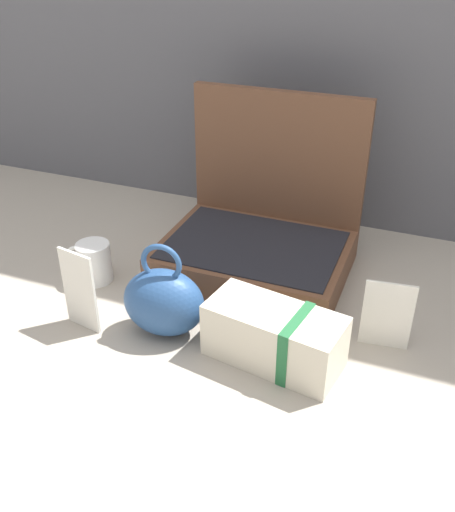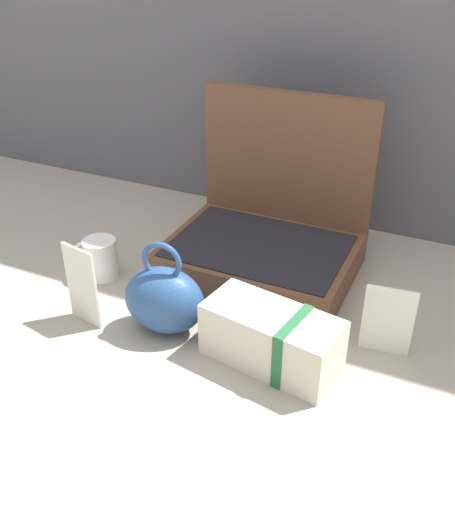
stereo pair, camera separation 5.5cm
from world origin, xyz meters
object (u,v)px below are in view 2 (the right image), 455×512
object	(u,v)px
coffee_mug	(100,258)
info_card_left	(388,321)
open_suitcase	(266,237)
teal_pouch_handbag	(164,299)
cream_toiletry_bag	(273,338)
poster_card_right	(82,286)

from	to	relation	value
coffee_mug	info_card_left	size ratio (longest dim) A/B	0.79
open_suitcase	teal_pouch_handbag	size ratio (longest dim) A/B	2.07
teal_pouch_handbag	info_card_left	xyz separation A→B (m)	(0.42, 0.12, -0.00)
cream_toiletry_bag	poster_card_right	bearing A→B (deg)	-173.79
coffee_mug	cream_toiletry_bag	bearing A→B (deg)	-13.81
info_card_left	cream_toiletry_bag	bearing A→B (deg)	-153.37
info_card_left	poster_card_right	size ratio (longest dim) A/B	0.83
coffee_mug	open_suitcase	bearing A→B (deg)	30.66
poster_card_right	cream_toiletry_bag	bearing A→B (deg)	17.10
open_suitcase	teal_pouch_handbag	bearing A→B (deg)	-106.84
coffee_mug	info_card_left	bearing A→B (deg)	0.40
coffee_mug	info_card_left	distance (m)	0.66
coffee_mug	info_card_left	world-z (taller)	info_card_left
open_suitcase	coffee_mug	xyz separation A→B (m)	(-0.34, -0.20, -0.04)
cream_toiletry_bag	coffee_mug	distance (m)	0.49
poster_card_right	teal_pouch_handbag	bearing A→B (deg)	26.64
teal_pouch_handbag	open_suitcase	bearing A→B (deg)	73.16
teal_pouch_handbag	info_card_left	bearing A→B (deg)	15.79
info_card_left	poster_card_right	bearing A→B (deg)	-170.86
cream_toiletry_bag	coffee_mug	bearing A→B (deg)	166.19
coffee_mug	poster_card_right	xyz separation A→B (m)	(0.08, -0.16, 0.04)
teal_pouch_handbag	cream_toiletry_bag	world-z (taller)	teal_pouch_handbag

